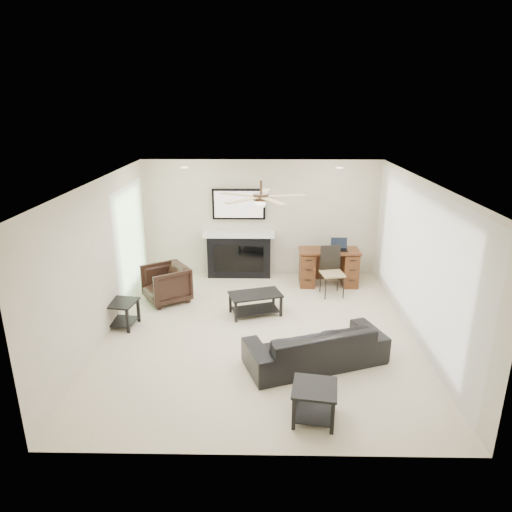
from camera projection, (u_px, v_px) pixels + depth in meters
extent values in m
plane|color=beige|center=(260.00, 333.00, 7.52)|extent=(5.50, 5.50, 0.00)
cube|color=white|center=(261.00, 181.00, 6.72)|extent=(5.00, 5.50, 0.04)
cube|color=beige|center=(262.00, 219.00, 9.72)|extent=(5.00, 0.04, 2.50)
cube|color=beige|center=(259.00, 353.00, 4.51)|extent=(5.00, 0.04, 2.50)
cube|color=beige|center=(102.00, 261.00, 7.16)|extent=(0.04, 5.50, 2.50)
cube|color=beige|center=(422.00, 262.00, 7.08)|extent=(0.04, 5.50, 2.50)
cube|color=silver|center=(416.00, 261.00, 7.18)|extent=(0.04, 5.10, 2.40)
cube|color=#93BC89|center=(132.00, 244.00, 8.69)|extent=(0.04, 1.80, 2.10)
cylinder|color=#382619|center=(261.00, 197.00, 6.89)|extent=(1.40, 1.40, 0.30)
imported|color=black|center=(316.00, 345.00, 6.56)|extent=(2.16, 1.42, 0.59)
imported|color=black|center=(166.00, 284.00, 8.62)|extent=(1.06, 1.05, 0.70)
cube|color=black|center=(255.00, 304.00, 8.12)|extent=(1.01, 0.75, 0.40)
cube|color=black|center=(314.00, 403.00, 5.40)|extent=(0.59, 0.59, 0.45)
cube|color=black|center=(121.00, 314.00, 7.68)|extent=(0.57, 0.57, 0.45)
cube|color=black|center=(239.00, 234.00, 9.66)|extent=(1.52, 0.34, 1.91)
cube|color=#402210|center=(328.00, 267.00, 9.40)|extent=(1.22, 0.56, 0.76)
cube|color=black|center=(332.00, 272.00, 8.84)|extent=(0.49, 0.50, 0.97)
cube|color=black|center=(340.00, 245.00, 9.22)|extent=(0.33, 0.24, 0.23)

